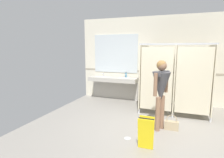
# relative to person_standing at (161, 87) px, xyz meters

# --- Properties ---
(ground_plane) EXTENTS (6.03, 5.43, 0.10)m
(ground_plane) POSITION_rel_person_standing_xyz_m (-0.08, -0.16, -1.05)
(ground_plane) COLOR gray
(wall_back) EXTENTS (6.03, 0.12, 2.90)m
(wall_back) POSITION_rel_person_standing_xyz_m (-0.08, 2.31, 0.45)
(wall_back) COLOR beige
(wall_back) RESTS_ON ground_plane
(wall_back_tile_band) EXTENTS (6.03, 0.01, 0.06)m
(wall_back_tile_band) POSITION_rel_person_standing_xyz_m (-0.08, 2.25, 0.05)
(wall_back_tile_band) COLOR #9E937F
(wall_back_tile_band) RESTS_ON wall_back
(vanity_counter) EXTENTS (1.73, 0.54, 0.94)m
(vanity_counter) POSITION_rel_person_standing_xyz_m (-1.85, 2.05, -0.40)
(vanity_counter) COLOR #B2ADA3
(vanity_counter) RESTS_ON ground_plane
(mirror_panel) EXTENTS (1.63, 0.02, 1.36)m
(mirror_panel) POSITION_rel_person_standing_xyz_m (-1.85, 2.24, 0.65)
(mirror_panel) COLOR silver
(mirror_panel) RESTS_ON wall_back
(bathroom_stalls) EXTENTS (1.90, 1.40, 1.97)m
(bathroom_stalls) POSITION_rel_person_standing_xyz_m (0.25, 1.35, 0.03)
(bathroom_stalls) COLOR beige
(bathroom_stalls) RESTS_ON ground_plane
(person_standing) EXTENTS (0.53, 0.53, 1.59)m
(person_standing) POSITION_rel_person_standing_xyz_m (0.00, 0.00, 0.00)
(person_standing) COLOR #8C664C
(person_standing) RESTS_ON ground_plane
(handbag) EXTENTS (0.31, 0.12, 0.36)m
(handbag) POSITION_rel_person_standing_xyz_m (0.26, 0.08, -0.88)
(handbag) COLOR tan
(handbag) RESTS_ON ground_plane
(soap_dispenser) EXTENTS (0.07, 0.07, 0.20)m
(soap_dispenser) POSITION_rel_person_standing_xyz_m (-1.42, 2.13, -0.09)
(soap_dispenser) COLOR teal
(soap_dispenser) RESTS_ON vanity_counter
(wet_floor_sign) EXTENTS (0.28, 0.19, 0.60)m
(wet_floor_sign) POSITION_rel_person_standing_xyz_m (-0.15, -0.94, -0.69)
(wet_floor_sign) COLOR yellow
(wet_floor_sign) RESTS_ON ground_plane
(floor_drain_cover) EXTENTS (0.14, 0.14, 0.01)m
(floor_drain_cover) POSITION_rel_person_standing_xyz_m (-0.57, -0.67, -0.99)
(floor_drain_cover) COLOR #B7BABF
(floor_drain_cover) RESTS_ON ground_plane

